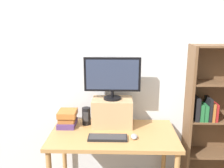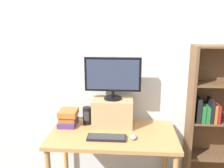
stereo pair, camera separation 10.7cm
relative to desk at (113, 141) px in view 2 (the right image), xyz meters
name	(u,v)px [view 2 (the right image)]	position (x,y,z in m)	size (l,w,h in m)	color
back_wall	(116,72)	(0.00, 0.45, 0.62)	(7.00, 0.08, 2.60)	silver
desk	(113,141)	(0.00, 0.00, 0.00)	(1.26, 0.71, 0.77)	#B7844C
bookshelf_unit	(215,119)	(1.09, 0.29, 0.15)	(0.63, 0.28, 1.62)	brown
riser_box	(113,112)	(-0.02, 0.19, 0.24)	(0.42, 0.28, 0.29)	tan
computer_monitor	(113,76)	(-0.02, 0.19, 0.63)	(0.58, 0.18, 0.44)	black
keyboard	(107,137)	(-0.05, -0.13, 0.10)	(0.37, 0.14, 0.02)	black
computer_mouse	(133,137)	(0.20, -0.11, 0.11)	(0.06, 0.10, 0.04)	#99999E
book_stack	(68,118)	(-0.49, 0.17, 0.17)	(0.19, 0.25, 0.17)	#4C336B
desk_speaker	(87,116)	(-0.30, 0.21, 0.18)	(0.09, 0.09, 0.19)	black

